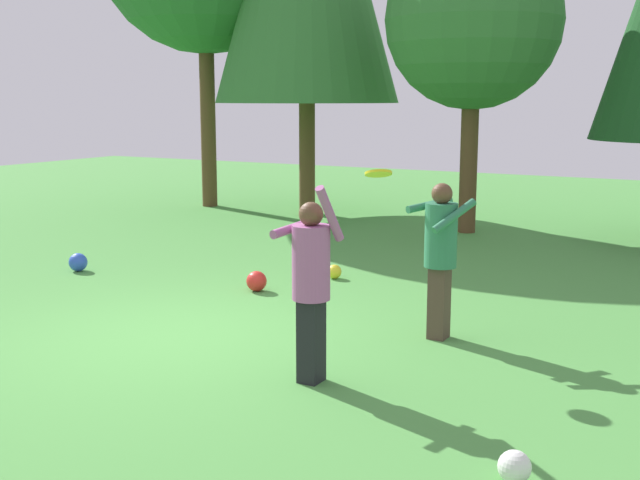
% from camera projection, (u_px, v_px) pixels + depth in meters
% --- Properties ---
extents(ground_plane, '(40.00, 40.00, 0.00)m').
position_uv_depth(ground_plane, '(181.00, 336.00, 8.57)').
color(ground_plane, '#4C9342').
extents(person_thrower, '(0.53, 0.58, 1.81)m').
position_uv_depth(person_thrower, '(311.00, 276.00, 7.02)').
color(person_thrower, black).
rests_on(person_thrower, ground_plane).
extents(person_catcher, '(0.70, 0.73, 1.66)m').
position_uv_depth(person_catcher, '(441.00, 247.00, 8.32)').
color(person_catcher, '#4C382D').
rests_on(person_catcher, ground_plane).
extents(frisbee, '(0.37, 0.37, 0.11)m').
position_uv_depth(frisbee, '(378.00, 173.00, 7.77)').
color(frisbee, yellow).
extents(ball_blue, '(0.27, 0.27, 0.27)m').
position_uv_depth(ball_blue, '(78.00, 262.00, 11.74)').
color(ball_blue, blue).
rests_on(ball_blue, ground_plane).
extents(ball_yellow, '(0.20, 0.20, 0.20)m').
position_uv_depth(ball_yellow, '(334.00, 272.00, 11.26)').
color(ball_yellow, yellow).
rests_on(ball_yellow, ground_plane).
extents(ball_red, '(0.27, 0.27, 0.27)m').
position_uv_depth(ball_red, '(257.00, 281.00, 10.52)').
color(ball_red, red).
rests_on(ball_red, ground_plane).
extents(ball_white, '(0.22, 0.22, 0.22)m').
position_uv_depth(ball_white, '(514.00, 467.00, 5.27)').
color(ball_white, white).
rests_on(ball_white, ground_plane).
extents(tree_center, '(3.25, 3.25, 5.55)m').
position_uv_depth(tree_center, '(473.00, 21.00, 14.51)').
color(tree_center, brown).
rests_on(tree_center, ground_plane).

